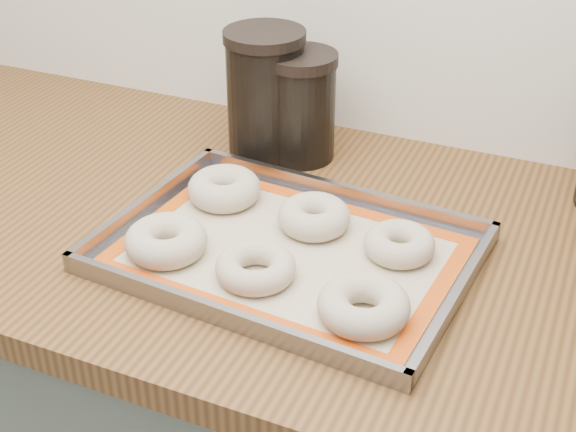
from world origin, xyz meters
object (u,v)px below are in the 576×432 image
at_px(bagel_front_right, 364,306).
at_px(canister_left, 265,93).
at_px(bagel_back_right, 399,244).
at_px(baking_tray, 288,251).
at_px(bagel_front_mid, 256,268).
at_px(bagel_front_left, 166,241).
at_px(bagel_back_mid, 314,217).
at_px(canister_mid, 301,106).
at_px(bagel_back_left, 224,188).

bearing_deg(bagel_front_right, canister_left, 129.21).
xyz_separation_m(bagel_front_right, bagel_back_right, (0.00, 0.14, -0.00)).
relative_size(baking_tray, bagel_front_mid, 4.87).
bearing_deg(bagel_front_left, bagel_front_right, -5.24).
distance_m(baking_tray, bagel_back_mid, 0.07).
distance_m(bagel_back_mid, canister_left, 0.26).
relative_size(baking_tray, bagel_front_right, 4.53).
relative_size(bagel_front_mid, canister_mid, 0.58).
distance_m(bagel_back_left, bagel_back_mid, 0.15).
distance_m(bagel_front_mid, canister_left, 0.36).
distance_m(baking_tray, canister_left, 0.31).
height_order(bagel_front_right, bagel_back_right, bagel_front_right).
bearing_deg(bagel_front_mid, baking_tray, 78.40).
xyz_separation_m(bagel_front_mid, bagel_back_right, (0.15, 0.12, 0.00)).
distance_m(bagel_back_right, canister_left, 0.36).
height_order(baking_tray, bagel_front_left, bagel_front_left).
bearing_deg(canister_mid, bagel_back_mid, -62.65).
height_order(bagel_front_right, bagel_back_left, bagel_back_left).
xyz_separation_m(bagel_back_mid, canister_left, (-0.16, 0.19, 0.08)).
relative_size(bagel_back_mid, canister_left, 0.49).
bearing_deg(bagel_back_right, baking_tray, -158.76).
height_order(bagel_back_right, canister_mid, canister_mid).
height_order(bagel_front_mid, bagel_back_right, bagel_back_right).
bearing_deg(bagel_back_mid, bagel_front_mid, -99.58).
height_order(baking_tray, canister_mid, canister_mid).
height_order(canister_left, canister_mid, canister_left).
xyz_separation_m(bagel_front_left, canister_mid, (0.05, 0.33, 0.06)).
xyz_separation_m(baking_tray, canister_mid, (-0.09, 0.26, 0.08)).
bearing_deg(bagel_back_mid, canister_mid, 117.35).
relative_size(bagel_front_left, canister_left, 0.53).
bearing_deg(bagel_front_mid, bagel_back_right, 39.10).
relative_size(bagel_front_right, canister_left, 0.54).
relative_size(bagel_back_mid, canister_mid, 0.57).
relative_size(bagel_back_right, canister_mid, 0.54).
height_order(bagel_front_left, bagel_front_mid, bagel_front_left).
xyz_separation_m(bagel_front_left, bagel_back_mid, (0.15, 0.13, -0.00)).
relative_size(baking_tray, canister_left, 2.43).
bearing_deg(canister_mid, bagel_front_left, -98.50).
distance_m(baking_tray, bagel_front_right, 0.16).
relative_size(bagel_front_left, bagel_front_right, 0.99).
height_order(bagel_front_right, canister_mid, canister_mid).
relative_size(bagel_front_mid, bagel_front_right, 0.93).
bearing_deg(bagel_front_right, bagel_back_right, 89.98).
bearing_deg(baking_tray, bagel_back_mid, 82.48).
bearing_deg(canister_left, baking_tray, -59.75).
xyz_separation_m(bagel_front_right, canister_mid, (-0.23, 0.35, 0.06)).
xyz_separation_m(bagel_front_mid, bagel_back_mid, (0.02, 0.13, 0.00)).
bearing_deg(bagel_back_mid, bagel_back_right, -7.16).
height_order(bagel_back_left, bagel_back_mid, bagel_back_left).
relative_size(bagel_front_mid, bagel_back_mid, 1.02).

